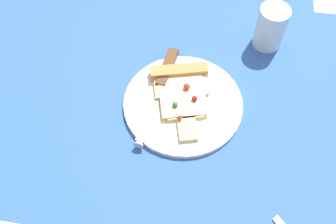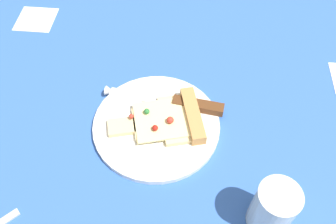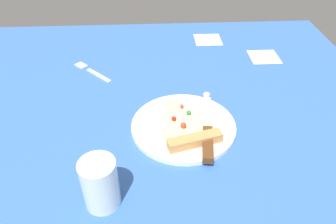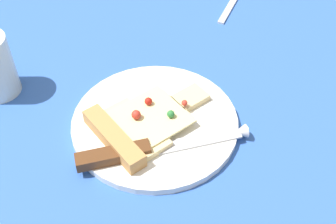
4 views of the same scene
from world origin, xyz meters
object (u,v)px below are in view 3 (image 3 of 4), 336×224
plate (183,126)px  drinking_glass (100,184)px  pizza_slice (187,129)px  knife (207,130)px  fork (91,71)px

plate → drinking_glass: (-19.70, 16.49, 4.43)cm
plate → pizza_slice: bearing=-165.5°
drinking_glass → knife: bearing=-52.5°
plate → drinking_glass: 26.07cm
knife → fork: 42.33cm
pizza_slice → drinking_glass: (-17.18, 17.15, 3.07)cm
plate → fork: plate is taller
plate → knife: size_ratio=1.00×
knife → drinking_glass: (-16.53, 21.54, 3.26)cm
fork → plate: bearing=-91.5°
plate → pizza_slice: size_ratio=1.29×
pizza_slice → fork: pizza_slice is taller
drinking_glass → fork: bearing=10.1°
knife → drinking_glass: drinking_glass is taller
knife → plate: bearing=155.9°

